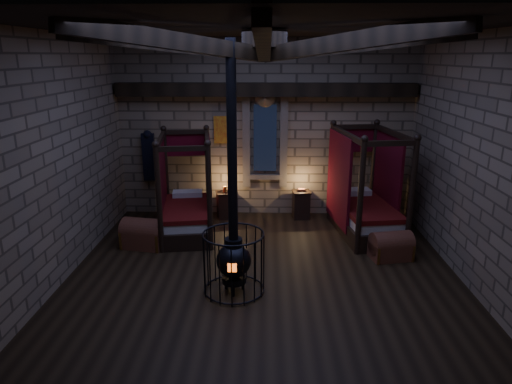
{
  "coord_description": "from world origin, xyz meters",
  "views": [
    {
      "loc": [
        0.06,
        -7.36,
        3.81
      ],
      "look_at": [
        -0.14,
        0.6,
        1.41
      ],
      "focal_mm": 32.0,
      "sensor_mm": 36.0,
      "label": 1
    }
  ],
  "objects_px": {
    "bed_left": "(187,209)",
    "bed_right": "(364,208)",
    "trunk_left": "(144,234)",
    "stove": "(234,257)",
    "trunk_right": "(391,247)"
  },
  "relations": [
    {
      "from": "bed_left",
      "to": "bed_right",
      "type": "distance_m",
      "value": 3.93
    },
    {
      "from": "trunk_left",
      "to": "stove",
      "type": "relative_size",
      "value": 0.23
    },
    {
      "from": "trunk_left",
      "to": "stove",
      "type": "xyz_separation_m",
      "value": [
        1.99,
        -1.82,
        0.35
      ]
    },
    {
      "from": "bed_left",
      "to": "trunk_left",
      "type": "relative_size",
      "value": 2.34
    },
    {
      "from": "trunk_left",
      "to": "trunk_right",
      "type": "bearing_deg",
      "value": 5.5
    },
    {
      "from": "trunk_left",
      "to": "bed_right",
      "type": "bearing_deg",
      "value": 22.02
    },
    {
      "from": "bed_right",
      "to": "trunk_right",
      "type": "relative_size",
      "value": 2.73
    },
    {
      "from": "bed_left",
      "to": "stove",
      "type": "height_order",
      "value": "stove"
    },
    {
      "from": "trunk_right",
      "to": "trunk_left",
      "type": "bearing_deg",
      "value": 163.13
    },
    {
      "from": "bed_right",
      "to": "trunk_left",
      "type": "height_order",
      "value": "bed_right"
    },
    {
      "from": "bed_left",
      "to": "stove",
      "type": "relative_size",
      "value": 0.54
    },
    {
      "from": "bed_left",
      "to": "bed_right",
      "type": "bearing_deg",
      "value": -6.92
    },
    {
      "from": "trunk_right",
      "to": "stove",
      "type": "distance_m",
      "value": 3.28
    },
    {
      "from": "trunk_right",
      "to": "stove",
      "type": "bearing_deg",
      "value": -166.84
    },
    {
      "from": "bed_right",
      "to": "stove",
      "type": "height_order",
      "value": "stove"
    }
  ]
}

